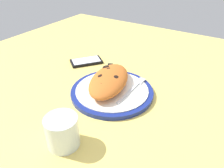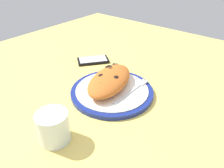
# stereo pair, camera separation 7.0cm
# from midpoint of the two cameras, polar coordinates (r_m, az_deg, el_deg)

# --- Properties ---
(ground_plane) EXTENTS (1.50, 1.50, 0.03)m
(ground_plane) POSITION_cam_midpoint_polar(r_m,az_deg,el_deg) (0.73, 2.75, -3.56)
(ground_plane) COLOR #EACC60
(plate) EXTENTS (0.27, 0.27, 0.02)m
(plate) POSITION_cam_midpoint_polar(r_m,az_deg,el_deg) (0.72, 2.80, -2.04)
(plate) COLOR navy
(plate) RESTS_ON ground_plane
(calzone) EXTENTS (0.25, 0.17, 0.05)m
(calzone) POSITION_cam_midpoint_polar(r_m,az_deg,el_deg) (0.72, 2.19, 0.99)
(calzone) COLOR #C16023
(calzone) RESTS_ON plate
(fork) EXTENTS (0.17, 0.02, 0.00)m
(fork) POSITION_cam_midpoint_polar(r_m,az_deg,el_deg) (0.72, 8.64, -1.39)
(fork) COLOR silver
(fork) RESTS_ON plate
(knife) EXTENTS (0.21, 0.11, 0.01)m
(knife) POSITION_cam_midpoint_polar(r_m,az_deg,el_deg) (0.79, 2.23, 2.47)
(knife) COLOR silver
(knife) RESTS_ON plate
(smartphone) EXTENTS (0.15, 0.13, 0.01)m
(smartphone) POSITION_cam_midpoint_polar(r_m,az_deg,el_deg) (0.93, -2.88, 6.26)
(smartphone) COLOR black
(smartphone) RESTS_ON ground_plane
(water_glass) EXTENTS (0.08, 0.08, 0.08)m
(water_glass) POSITION_cam_midpoint_polar(r_m,az_deg,el_deg) (0.55, -11.62, -11.61)
(water_glass) COLOR silver
(water_glass) RESTS_ON ground_plane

